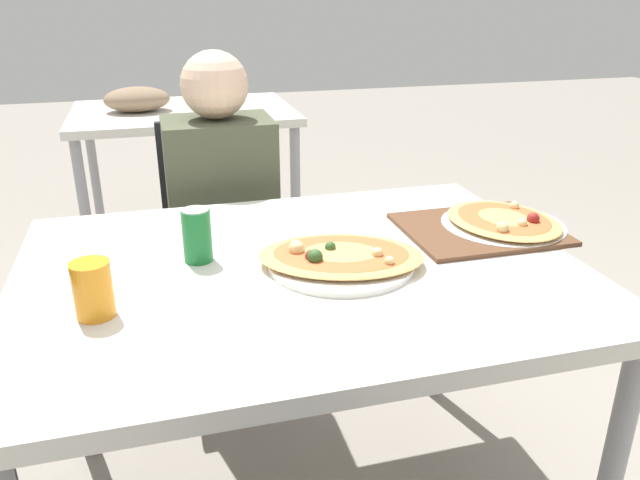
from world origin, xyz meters
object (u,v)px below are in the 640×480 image
Objects in this scene: dining_table at (300,292)px; person_seated at (222,201)px; soda_can at (197,235)px; drink_glass at (93,290)px; pizza_second at (503,222)px; pizza_main at (340,258)px; chair_far_seated at (221,238)px.

person_seated is at bearing 97.86° from dining_table.
drink_glass is (-0.21, -0.21, -0.01)m from soda_can.
dining_table is at bearing -171.75° from pizza_second.
dining_table is 0.58m from pizza_second.
pizza_second is (0.56, 0.08, 0.09)m from dining_table.
soda_can is at bearing 78.33° from person_seated.
soda_can reaches higher than drink_glass.
person_seated is (-0.10, 0.69, 0.00)m from dining_table.
dining_table is 0.27m from soda_can.
pizza_main is (0.09, -0.02, 0.09)m from dining_table.
pizza_second is at bearing -0.50° from soda_can.
soda_can is at bearing 158.01° from dining_table.
pizza_main is 0.49m from pizza_second.
dining_table is at bearing -21.99° from soda_can.
drink_glass reaches higher than dining_table.
pizza_main is 0.33m from soda_can.
person_seated is 0.74m from pizza_main.
soda_can is (-0.12, -0.72, 0.30)m from chair_far_seated.
soda_can is (-0.22, 0.09, 0.13)m from dining_table.
soda_can reaches higher than pizza_second.
dining_table is 0.13m from pizza_main.
soda_can is at bearing 80.21° from chair_far_seated.
dining_table is at bearing 96.73° from chair_far_seated.
dining_table is 0.70m from person_seated.
soda_can is 0.30m from drink_glass.
drink_glass is at bearing -168.49° from pizza_second.
pizza_main is at bearing 104.44° from person_seated.
chair_far_seated reaches higher than dining_table.
person_seated is at bearing 78.33° from soda_can.
drink_glass reaches higher than pizza_second.
chair_far_seated is 1.03m from drink_glass.
pizza_second is (0.66, -0.61, 0.08)m from person_seated.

